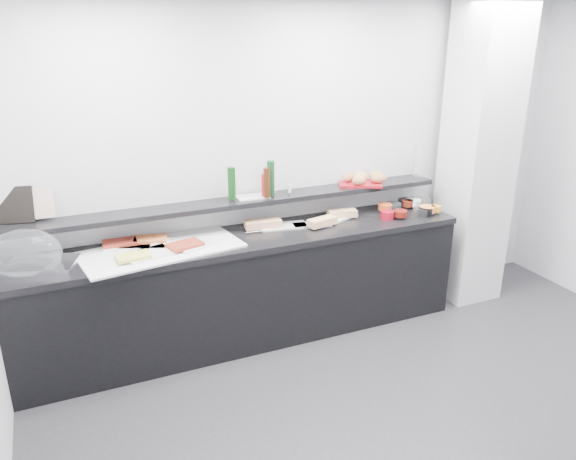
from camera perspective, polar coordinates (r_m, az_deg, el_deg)
name	(u,v)px	position (r m, az deg, el deg)	size (l,w,h in m)	color
ground	(445,442)	(3.90, 15.70, -20.03)	(5.00, 5.00, 0.00)	#2D2D30
back_wall	(311,164)	(4.82, 2.31, 6.74)	(5.00, 0.02, 2.70)	silver
column	(478,157)	(5.36, 18.71, 7.08)	(0.50, 0.50, 2.70)	silver
buffet_cabinet	(248,290)	(4.62, -4.11, -6.15)	(3.60, 0.60, 0.85)	black
counter_top	(246,239)	(4.44, -4.25, -0.94)	(3.62, 0.62, 0.05)	black
wall_shelf	(238,202)	(4.51, -5.08, 2.83)	(3.60, 0.25, 0.04)	black
cloche_base	(42,265)	(4.21, -23.74, -3.23)	(0.46, 0.30, 0.04)	silver
cloche_dome	(26,254)	(4.15, -25.11, -2.19)	(0.48, 0.31, 0.34)	white
linen_runner	(161,250)	(4.24, -12.76, -1.96)	(1.16, 0.55, 0.01)	silver
platter_meat_a	(128,245)	(4.34, -15.90, -1.52)	(0.33, 0.22, 0.01)	white
food_meat_a	(120,242)	(4.37, -16.72, -1.21)	(0.25, 0.16, 0.02)	maroon
platter_salmon	(145,244)	(4.34, -14.35, -1.35)	(0.34, 0.23, 0.01)	white
food_salmon	(150,239)	(4.38, -13.80, -0.88)	(0.25, 0.16, 0.02)	orange
platter_cheese	(148,254)	(4.15, -14.04, -2.38)	(0.33, 0.22, 0.01)	white
food_cheese	(133,256)	(4.08, -15.44, -2.60)	(0.23, 0.15, 0.02)	#D1CB51
platter_meat_b	(195,245)	(4.24, -9.43, -1.50)	(0.29, 0.19, 0.01)	white
food_meat_b	(185,245)	(4.21, -10.44, -1.48)	(0.25, 0.16, 0.02)	maroon
sandwich_plate_left	(283,226)	(4.62, -0.47, 0.40)	(0.39, 0.17, 0.01)	silver
sandwich_food_left	(263,224)	(4.56, -2.55, 0.63)	(0.30, 0.11, 0.06)	tan
tongs_left	(255,232)	(4.47, -3.36, -0.17)	(0.01, 0.01, 0.16)	#B1B4B8
sandwich_plate_mid	(312,225)	(4.65, 2.44, 0.55)	(0.31, 0.13, 0.01)	silver
sandwich_food_mid	(322,222)	(4.61, 3.51, 0.85)	(0.25, 0.10, 0.06)	tan
tongs_mid	(310,226)	(4.59, 2.25, 0.40)	(0.01, 0.01, 0.16)	#B3B7BA
sandwich_plate_right	(342,217)	(4.84, 5.46, 1.27)	(0.30, 0.13, 0.01)	silver
sandwich_food_right	(342,213)	(4.83, 5.52, 1.69)	(0.25, 0.09, 0.06)	tan
tongs_right	(347,219)	(4.78, 6.02, 1.13)	(0.01, 0.01, 0.16)	silver
bowl_glass_fruit	(393,207)	(5.09, 10.60, 2.31)	(0.15, 0.15, 0.07)	white
fill_glass_fruit	(385,207)	(5.05, 9.81, 2.33)	(0.12, 0.12, 0.05)	#F75B21
bowl_black_jam	(406,203)	(5.23, 11.91, 2.69)	(0.15, 0.15, 0.07)	black
fill_black_jam	(408,203)	(5.19, 12.06, 2.69)	(0.11, 0.11, 0.05)	#5E190D
bowl_glass_cream	(419,203)	(5.27, 13.19, 2.70)	(0.20, 0.20, 0.07)	white
fill_glass_cream	(413,202)	(5.23, 12.60, 2.78)	(0.14, 0.14, 0.05)	white
bowl_red_jam	(387,215)	(4.87, 10.04, 1.50)	(0.11, 0.11, 0.07)	maroon
fill_red_jam	(400,213)	(4.90, 11.33, 1.67)	(0.12, 0.12, 0.05)	#56110C
bowl_glass_salmon	(421,212)	(5.01, 13.38, 1.79)	(0.14, 0.14, 0.07)	silver
fill_glass_salmon	(427,209)	(5.07, 13.95, 2.09)	(0.14, 0.14, 0.05)	#FC7D3D
bowl_black_fruit	(425,212)	(5.02, 13.77, 1.80)	(0.12, 0.12, 0.07)	black
fill_black_fruit	(436,208)	(5.10, 14.81, 2.13)	(0.09, 0.09, 0.05)	orange
framed_print	(15,205)	(4.38, -26.02, 2.31)	(0.25, 0.02, 0.26)	black
print_art	(40,203)	(4.35, -23.90, 2.52)	(0.18, 0.00, 0.22)	#CEA094
condiment_tray	(252,197)	(4.56, -3.63, 3.38)	(0.26, 0.16, 0.01)	silver
bottle_green_a	(232,183)	(4.45, -5.74, 4.73)	(0.06, 0.06, 0.26)	#0F3912
bottle_brown	(267,183)	(4.49, -2.17, 4.83)	(0.05, 0.05, 0.24)	#391B0A
bottle_green_b	(271,178)	(4.56, -1.76, 5.32)	(0.06, 0.06, 0.28)	#103B1A
bottle_hot	(264,185)	(4.53, -2.47, 4.56)	(0.04, 0.04, 0.18)	#B60D18
shaker_salt	(273,188)	(4.64, -1.52, 4.26)	(0.03, 0.03, 0.07)	silver
shaker_pepper	(290,188)	(4.63, 0.16, 4.24)	(0.03, 0.03, 0.07)	silver
bread_tray	(360,183)	(4.96, 7.31, 4.72)	(0.36, 0.26, 0.02)	maroon
bread_roll_nw	(348,177)	(4.95, 6.13, 5.33)	(0.12, 0.08, 0.08)	#AB6C41
bread_roll_n	(360,176)	(5.00, 7.31, 5.44)	(0.12, 0.08, 0.08)	tan
bread_roll_ne	(376,175)	(5.07, 8.97, 5.56)	(0.14, 0.09, 0.08)	#AD7A42
bread_roll_s	(359,180)	(4.86, 7.22, 5.02)	(0.12, 0.08, 0.08)	#B77C45
bread_roll_se	(379,178)	(4.95, 9.22, 5.20)	(0.15, 0.09, 0.08)	#AB6B41
bread_roll_midw	(360,177)	(4.98, 7.37, 5.38)	(0.15, 0.10, 0.08)	#C5854B
bread_roll_mide	(360,177)	(4.98, 7.37, 5.37)	(0.12, 0.08, 0.08)	gold
carafe	(418,162)	(5.23, 13.12, 6.76)	(0.09, 0.09, 0.30)	white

